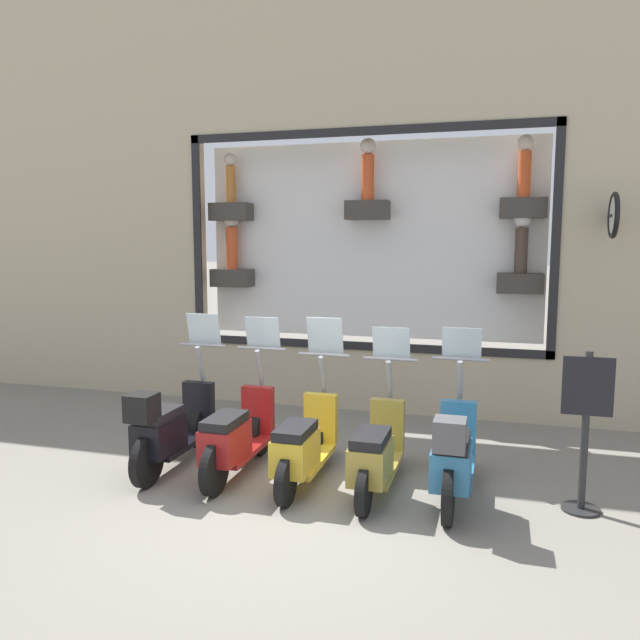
# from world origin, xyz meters

# --- Properties ---
(ground_plane) EXTENTS (120.00, 120.00, 0.00)m
(ground_plane) POSITION_xyz_m (0.00, 0.00, 0.00)
(ground_plane) COLOR gray
(building_facade) EXTENTS (1.21, 36.00, 7.70)m
(building_facade) POSITION_xyz_m (3.60, -0.00, 3.92)
(building_facade) COLOR tan
(building_facade) RESTS_ON ground_plane
(scooter_teal_0) EXTENTS (1.81, 0.60, 1.62)m
(scooter_teal_0) POSITION_xyz_m (0.42, -1.57, 0.48)
(scooter_teal_0) COLOR black
(scooter_teal_0) RESTS_ON ground_plane
(scooter_olive_1) EXTENTS (1.79, 0.60, 1.59)m
(scooter_olive_1) POSITION_xyz_m (0.47, -0.80, 0.42)
(scooter_olive_1) COLOR black
(scooter_olive_1) RESTS_ON ground_plane
(scooter_yellow_2) EXTENTS (1.79, 0.61, 1.67)m
(scooter_yellow_2) POSITION_xyz_m (0.48, -0.03, 0.42)
(scooter_yellow_2) COLOR black
(scooter_yellow_2) RESTS_ON ground_plane
(scooter_red_3) EXTENTS (1.81, 0.60, 1.65)m
(scooter_red_3) POSITION_xyz_m (0.48, 0.74, 0.44)
(scooter_red_3) COLOR black
(scooter_red_3) RESTS_ON ground_plane
(scooter_black_4) EXTENTS (1.81, 0.60, 1.67)m
(scooter_black_4) POSITION_xyz_m (0.43, 1.51, 0.49)
(scooter_black_4) COLOR black
(scooter_black_4) RESTS_ON ground_plane
(shop_sign_post) EXTENTS (0.36, 0.45, 1.54)m
(shop_sign_post) POSITION_xyz_m (0.58, -2.76, 0.82)
(shop_sign_post) COLOR #232326
(shop_sign_post) RESTS_ON ground_plane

